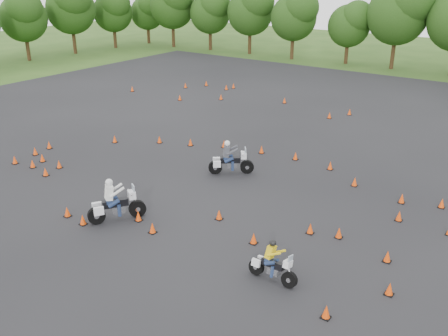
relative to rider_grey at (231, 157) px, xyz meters
name	(u,v)px	position (x,y,z in m)	size (l,w,h in m)	color
ground	(172,221)	(0.94, -6.01, -0.95)	(140.00, 140.00, 0.00)	#2D5119
asphalt_pad	(246,177)	(0.94, -0.01, -0.95)	(62.00, 62.00, 0.00)	black
traffic_cones	(241,173)	(0.75, -0.17, -0.72)	(35.99, 32.77, 0.45)	#F3470A
rider_grey	(231,157)	(0.00, 0.00, 0.00)	(2.46, 0.76, 1.90)	#43444B
rider_yellow	(272,263)	(6.86, -7.43, -0.20)	(1.94, 0.60, 1.50)	yellow
rider_white	(116,200)	(-1.06, -7.35, 0.05)	(2.58, 0.79, 1.99)	silver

